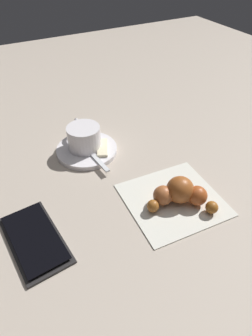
% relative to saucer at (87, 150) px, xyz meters
% --- Properties ---
extents(ground_plane, '(1.80, 1.80, 0.00)m').
position_rel_saucer_xyz_m(ground_plane, '(-0.10, -0.03, -0.01)').
color(ground_plane, '#B2A392').
extents(saucer, '(0.13, 0.13, 0.01)m').
position_rel_saucer_xyz_m(saucer, '(0.00, 0.00, 0.00)').
color(saucer, white).
rests_on(saucer, ground).
extents(espresso_cup, '(0.10, 0.07, 0.05)m').
position_rel_saucer_xyz_m(espresso_cup, '(0.01, 0.00, 0.03)').
color(espresso_cup, white).
rests_on(espresso_cup, saucer).
extents(teaspoon, '(0.14, 0.03, 0.01)m').
position_rel_saucer_xyz_m(teaspoon, '(-0.00, 0.00, 0.01)').
color(teaspoon, silver).
rests_on(teaspoon, saucer).
extents(sugar_packet, '(0.06, 0.04, 0.01)m').
position_rel_saucer_xyz_m(sugar_packet, '(-0.02, -0.03, 0.01)').
color(sugar_packet, beige).
rests_on(sugar_packet, saucer).
extents(napkin, '(0.17, 0.17, 0.00)m').
position_rel_saucer_xyz_m(napkin, '(-0.20, -0.08, -0.00)').
color(napkin, silver).
rests_on(napkin, ground).
extents(croissant, '(0.09, 0.12, 0.05)m').
position_rel_saucer_xyz_m(croissant, '(-0.22, -0.08, 0.02)').
color(croissant, '#95551C').
rests_on(croissant, napkin).
extents(cell_phone, '(0.15, 0.09, 0.01)m').
position_rel_saucer_xyz_m(cell_phone, '(-0.18, 0.16, -0.00)').
color(cell_phone, black).
rests_on(cell_phone, ground).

